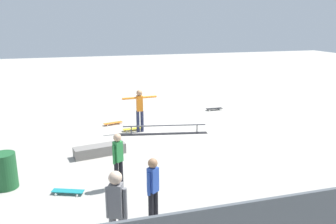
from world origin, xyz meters
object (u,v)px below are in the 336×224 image
at_px(skater_main, 140,108).
at_px(bystander_grey_shirt, 117,211).
at_px(skateboard_main, 133,129).
at_px(trash_bin, 5,171).
at_px(loose_skateboard_orange, 113,123).
at_px(loose_skateboard_teal, 68,191).
at_px(loose_skateboard_black, 214,109).
at_px(grind_rail, 164,130).
at_px(skate_ledge, 100,150).
at_px(bystander_blue_shirt, 153,187).
at_px(bystander_green_shirt, 118,158).

distance_m(skater_main, bystander_grey_shirt, 7.33).
bearing_deg(bystander_grey_shirt, skateboard_main, 100.64).
bearing_deg(trash_bin, loose_skateboard_orange, -124.89).
distance_m(loose_skateboard_teal, trash_bin, 1.76).
bearing_deg(trash_bin, loose_skateboard_black, -145.01).
bearing_deg(loose_skateboard_teal, grind_rail, 68.43).
relative_size(grind_rail, skate_ledge, 2.01).
distance_m(skater_main, loose_skateboard_orange, 1.76).
distance_m(skateboard_main, loose_skateboard_orange, 1.20).
relative_size(bystander_blue_shirt, loose_skateboard_teal, 1.83).
height_order(grind_rail, loose_skateboard_black, grind_rail).
bearing_deg(trash_bin, bystander_blue_shirt, 141.60).
relative_size(grind_rail, bystander_grey_shirt, 1.90).
distance_m(skater_main, bystander_blue_shirt, 6.26).
bearing_deg(loose_skateboard_teal, loose_skateboard_orange, 93.24).
distance_m(bystander_blue_shirt, bystander_grey_shirt, 1.27).
relative_size(skater_main, trash_bin, 1.76).
bearing_deg(loose_skateboard_orange, loose_skateboard_black, 178.55).
bearing_deg(skate_ledge, bystander_blue_shirt, 100.36).
distance_m(grind_rail, trash_bin, 5.94).
distance_m(bystander_green_shirt, loose_skateboard_teal, 1.50).
xyz_separation_m(bystander_blue_shirt, loose_skateboard_teal, (1.77, -1.83, -0.77)).
xyz_separation_m(bystander_green_shirt, loose_skateboard_orange, (-0.53, -5.62, -0.77)).
height_order(skater_main, loose_skateboard_orange, skater_main).
xyz_separation_m(loose_skateboard_black, loose_skateboard_teal, (6.81, 6.62, 0.00)).
bearing_deg(grind_rail, skate_ledge, 40.67).
relative_size(bystander_grey_shirt, loose_skateboard_orange, 2.10).
bearing_deg(skate_ledge, loose_skateboard_orange, -104.25).
xyz_separation_m(skate_ledge, trash_bin, (2.53, 1.59, 0.31)).
distance_m(bystander_green_shirt, trash_bin, 2.95).
bearing_deg(trash_bin, bystander_green_shirt, 163.52).
height_order(skateboard_main, bystander_grey_shirt, bystander_grey_shirt).
relative_size(grind_rail, bystander_green_shirt, 2.21).
relative_size(skater_main, loose_skateboard_black, 2.08).
height_order(bystander_green_shirt, trash_bin, bystander_green_shirt).
bearing_deg(loose_skateboard_teal, bystander_green_shirt, 19.15).
bearing_deg(loose_skateboard_orange, bystander_green_shirt, 71.36).
relative_size(skate_ledge, bystander_blue_shirt, 1.10).
distance_m(skate_ledge, loose_skateboard_orange, 3.31).
bearing_deg(bystander_grey_shirt, loose_skateboard_teal, 130.82).
relative_size(skateboard_main, loose_skateboard_orange, 0.99).
height_order(bystander_green_shirt, bystander_grey_shirt, bystander_grey_shirt).
height_order(skate_ledge, loose_skateboard_black, skate_ledge).
xyz_separation_m(grind_rail, loose_skateboard_teal, (3.56, 3.84, -0.08)).
bearing_deg(loose_skateboard_orange, trash_bin, 41.86).
xyz_separation_m(skateboard_main, bystander_grey_shirt, (1.58, 7.32, 0.90)).
xyz_separation_m(skateboard_main, trash_bin, (4.00, 3.79, 0.40)).
xyz_separation_m(bystander_green_shirt, trash_bin, (2.81, -0.83, -0.37)).
bearing_deg(bystander_grey_shirt, bystander_blue_shirt, 69.14).
xyz_separation_m(skater_main, skateboard_main, (0.25, -0.22, -0.89)).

